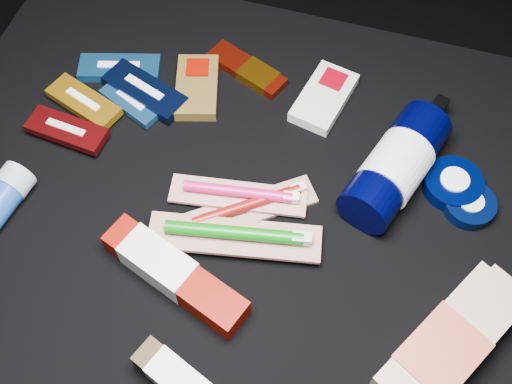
# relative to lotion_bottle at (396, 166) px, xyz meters

# --- Properties ---
(ground) EXTENTS (3.00, 3.00, 0.00)m
(ground) POSITION_rel_lotion_bottle_xyz_m (-0.20, -0.10, -0.44)
(ground) COLOR black
(ground) RESTS_ON ground
(cloth_table) EXTENTS (0.98, 0.78, 0.40)m
(cloth_table) POSITION_rel_lotion_bottle_xyz_m (-0.20, -0.10, -0.24)
(cloth_table) COLOR black
(cloth_table) RESTS_ON ground
(luna_bar_0) EXTENTS (0.14, 0.08, 0.02)m
(luna_bar_0) POSITION_rel_lotion_bottle_xyz_m (-0.46, 0.08, -0.03)
(luna_bar_0) COLOR #1C5E9E
(luna_bar_0) RESTS_ON cloth_table
(luna_bar_1) EXTENTS (0.11, 0.08, 0.01)m
(luna_bar_1) POSITION_rel_lotion_bottle_xyz_m (-0.42, 0.02, -0.03)
(luna_bar_1) COLOR #2460A4
(luna_bar_1) RESTS_ON cloth_table
(luna_bar_2) EXTENTS (0.15, 0.10, 0.02)m
(luna_bar_2) POSITION_rel_lotion_bottle_xyz_m (-0.40, 0.04, -0.03)
(luna_bar_2) COLOR black
(luna_bar_2) RESTS_ON cloth_table
(luna_bar_3) EXTENTS (0.13, 0.08, 0.02)m
(luna_bar_3) POSITION_rel_lotion_bottle_xyz_m (-0.48, -0.01, -0.02)
(luna_bar_3) COLOR orange
(luna_bar_3) RESTS_ON cloth_table
(luna_bar_4) EXTENTS (0.13, 0.06, 0.02)m
(luna_bar_4) POSITION_rel_lotion_bottle_xyz_m (-0.49, -0.06, -0.02)
(luna_bar_4) COLOR maroon
(luna_bar_4) RESTS_ON cloth_table
(clif_bar_0) EXTENTS (0.10, 0.13, 0.02)m
(clif_bar_0) POSITION_rel_lotion_bottle_xyz_m (-0.33, 0.08, -0.03)
(clif_bar_0) COLOR #554019
(clif_bar_0) RESTS_ON cloth_table
(clif_bar_1) EXTENTS (0.09, 0.13, 0.02)m
(clif_bar_1) POSITION_rel_lotion_bottle_xyz_m (-0.13, 0.12, -0.03)
(clif_bar_1) COLOR silver
(clif_bar_1) RESTS_ON cloth_table
(power_bar) EXTENTS (0.14, 0.09, 0.02)m
(power_bar) POSITION_rel_lotion_bottle_xyz_m (-0.26, 0.13, -0.03)
(power_bar) COLOR maroon
(power_bar) RESTS_ON cloth_table
(lotion_bottle) EXTENTS (0.14, 0.25, 0.08)m
(lotion_bottle) POSITION_rel_lotion_bottle_xyz_m (0.00, 0.00, 0.00)
(lotion_bottle) COLOR black
(lotion_bottle) RESTS_ON cloth_table
(cream_tin_upper) EXTENTS (0.08, 0.08, 0.03)m
(cream_tin_upper) POSITION_rel_lotion_bottle_xyz_m (0.09, 0.01, -0.03)
(cream_tin_upper) COLOR black
(cream_tin_upper) RESTS_ON cloth_table
(cream_tin_lower) EXTENTS (0.07, 0.07, 0.02)m
(cream_tin_lower) POSITION_rel_lotion_bottle_xyz_m (0.11, -0.02, -0.03)
(cream_tin_lower) COLOR black
(cream_tin_lower) RESTS_ON cloth_table
(bodywash_bottle) EXTENTS (0.17, 0.23, 0.05)m
(bodywash_bottle) POSITION_rel_lotion_bottle_xyz_m (0.11, -0.23, -0.02)
(bodywash_bottle) COLOR tan
(bodywash_bottle) RESTS_ON cloth_table
(toothbrush_pack_0) EXTENTS (0.19, 0.16, 0.02)m
(toothbrush_pack_0) POSITION_rel_lotion_bottle_xyz_m (-0.19, -0.11, -0.03)
(toothbrush_pack_0) COLOR beige
(toothbrush_pack_0) RESTS_ON cloth_table
(toothbrush_pack_1) EXTENTS (0.20, 0.08, 0.02)m
(toothbrush_pack_1) POSITION_rel_lotion_bottle_xyz_m (-0.20, -0.09, -0.02)
(toothbrush_pack_1) COLOR silver
(toothbrush_pack_1) RESTS_ON cloth_table
(toothbrush_pack_2) EXTENTS (0.24, 0.10, 0.03)m
(toothbrush_pack_2) POSITION_rel_lotion_bottle_xyz_m (-0.19, -0.16, -0.02)
(toothbrush_pack_2) COLOR beige
(toothbrush_pack_2) RESTS_ON cloth_table
(toothpaste_carton_red) EXTENTS (0.22, 0.12, 0.04)m
(toothpaste_carton_red) POSITION_rel_lotion_bottle_xyz_m (-0.26, -0.24, -0.02)
(toothpaste_carton_red) COLOR #720900
(toothpaste_carton_red) RESTS_ON cloth_table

